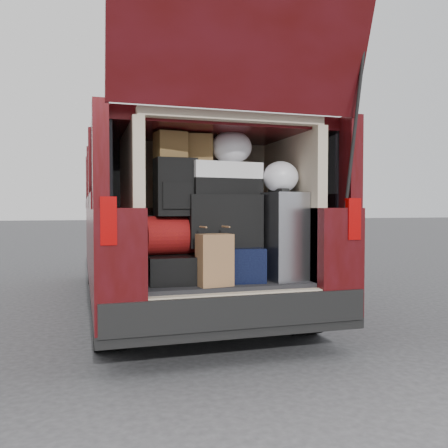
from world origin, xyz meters
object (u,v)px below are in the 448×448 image
(twotone_duffel, at_px, (223,179))
(kraft_bag, at_px, (215,260))
(backpack, at_px, (175,187))
(black_soft_case, at_px, (223,221))
(black_hardshell, at_px, (172,268))
(silver_roller, at_px, (278,236))
(red_duffel, at_px, (173,235))
(navy_hardshell, at_px, (228,263))

(twotone_duffel, bearing_deg, kraft_bag, -123.65)
(backpack, bearing_deg, black_soft_case, -0.17)
(kraft_bag, bearing_deg, black_hardshell, 124.87)
(silver_roller, relative_size, kraft_bag, 1.82)
(red_duffel, bearing_deg, backpack, -83.12)
(black_soft_case, height_order, backpack, backpack)
(black_hardshell, relative_size, red_duffel, 1.14)
(kraft_bag, bearing_deg, black_soft_case, 54.66)
(kraft_bag, distance_m, backpack, 0.63)
(black_hardshell, distance_m, kraft_bag, 0.38)
(navy_hardshell, xyz_separation_m, red_duffel, (-0.43, 0.02, 0.22))
(red_duffel, relative_size, twotone_duffel, 0.80)
(twotone_duffel, bearing_deg, black_soft_case, -117.73)
(navy_hardshell, relative_size, backpack, 1.36)
(silver_roller, xyz_separation_m, backpack, (-0.79, 0.08, 0.37))
(red_duffel, height_order, backpack, backpack)
(black_soft_case, bearing_deg, backpack, -174.43)
(silver_roller, relative_size, black_soft_case, 1.21)
(twotone_duffel, bearing_deg, backpack, -179.74)
(black_hardshell, relative_size, silver_roller, 0.75)
(red_duffel, bearing_deg, black_hardshell, -120.69)
(navy_hardshell, relative_size, black_soft_case, 1.05)
(red_duffel, xyz_separation_m, backpack, (0.01, -0.04, 0.36))
(navy_hardshell, height_order, silver_roller, silver_roller)
(navy_hardshell, relative_size, silver_roller, 0.87)
(red_duffel, bearing_deg, kraft_bag, -58.75)
(kraft_bag, xyz_separation_m, black_soft_case, (0.15, 0.29, 0.27))
(silver_roller, xyz_separation_m, kraft_bag, (-0.57, -0.19, -0.15))
(black_hardshell, relative_size, backpack, 1.18)
(kraft_bag, relative_size, backpack, 0.86)
(kraft_bag, height_order, twotone_duffel, twotone_duffel)
(black_hardshell, bearing_deg, backpack, -3.63)
(silver_roller, distance_m, twotone_duffel, 0.61)
(backpack, xyz_separation_m, twotone_duffel, (0.38, 0.05, 0.07))
(silver_roller, height_order, black_soft_case, silver_roller)
(kraft_bag, relative_size, black_soft_case, 0.67)
(black_soft_case, relative_size, backpack, 1.29)
(black_hardshell, bearing_deg, kraft_bag, -44.31)
(red_duffel, bearing_deg, navy_hardshell, -8.66)
(backpack, bearing_deg, red_duffel, 99.38)
(navy_hardshell, bearing_deg, red_duffel, -174.73)
(silver_roller, height_order, twotone_duffel, twotone_duffel)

